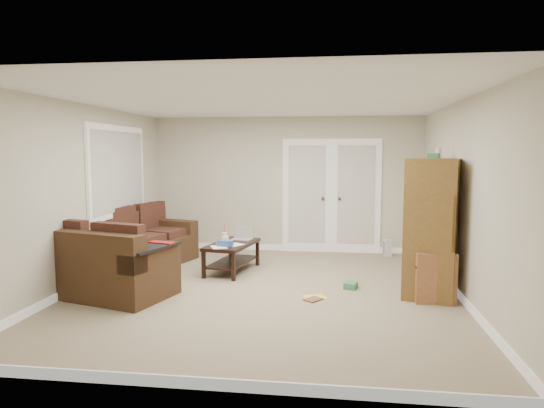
# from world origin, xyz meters

# --- Properties ---
(floor) EXTENTS (5.50, 5.50, 0.00)m
(floor) POSITION_xyz_m (0.00, 0.00, 0.00)
(floor) COLOR gray
(floor) RESTS_ON ground
(ceiling) EXTENTS (5.00, 5.50, 0.02)m
(ceiling) POSITION_xyz_m (0.00, 0.00, 2.50)
(ceiling) COLOR white
(ceiling) RESTS_ON wall_back
(wall_left) EXTENTS (0.02, 5.50, 2.50)m
(wall_left) POSITION_xyz_m (-2.50, 0.00, 1.25)
(wall_left) COLOR beige
(wall_left) RESTS_ON floor
(wall_right) EXTENTS (0.02, 5.50, 2.50)m
(wall_right) POSITION_xyz_m (2.50, 0.00, 1.25)
(wall_right) COLOR beige
(wall_right) RESTS_ON floor
(wall_back) EXTENTS (5.00, 0.02, 2.50)m
(wall_back) POSITION_xyz_m (0.00, 2.75, 1.25)
(wall_back) COLOR beige
(wall_back) RESTS_ON floor
(wall_front) EXTENTS (5.00, 0.02, 2.50)m
(wall_front) POSITION_xyz_m (0.00, -2.75, 1.25)
(wall_front) COLOR beige
(wall_front) RESTS_ON floor
(baseboards) EXTENTS (5.00, 5.50, 0.10)m
(baseboards) POSITION_xyz_m (0.00, 0.00, 0.05)
(baseboards) COLOR white
(baseboards) RESTS_ON floor
(french_doors) EXTENTS (1.80, 0.05, 2.13)m
(french_doors) POSITION_xyz_m (0.85, 2.71, 1.04)
(french_doors) COLOR white
(french_doors) RESTS_ON floor
(window_left) EXTENTS (0.05, 1.92, 1.42)m
(window_left) POSITION_xyz_m (-2.46, 1.00, 1.55)
(window_left) COLOR white
(window_left) RESTS_ON wall_left
(sectional_sofa) EXTENTS (2.07, 3.25, 0.88)m
(sectional_sofa) POSITION_xyz_m (-2.17, 0.31, 0.34)
(sectional_sofa) COLOR #422B19
(sectional_sofa) RESTS_ON floor
(coffee_table) EXTENTS (0.75, 1.19, 0.75)m
(coffee_table) POSITION_xyz_m (-0.64, 1.01, 0.25)
(coffee_table) COLOR black
(coffee_table) RESTS_ON floor
(tv_armoire) EXTENTS (0.90, 1.23, 1.90)m
(tv_armoire) POSITION_xyz_m (2.20, 0.24, 0.89)
(tv_armoire) COLOR brown
(tv_armoire) RESTS_ON floor
(side_cabinet) EXTENTS (0.51, 0.51, 1.02)m
(side_cabinet) POSITION_xyz_m (2.14, -0.09, 0.37)
(side_cabinet) COLOR #9E633A
(side_cabinet) RESTS_ON floor
(space_heater) EXTENTS (0.15, 0.13, 0.31)m
(space_heater) POSITION_xyz_m (1.86, 2.45, 0.15)
(space_heater) COLOR silver
(space_heater) RESTS_ON floor
(floor_magazine) EXTENTS (0.34, 0.31, 0.01)m
(floor_magazine) POSITION_xyz_m (0.68, -0.20, 0.00)
(floor_magazine) COLOR yellow
(floor_magazine) RESTS_ON floor
(floor_greenbox) EXTENTS (0.21, 0.25, 0.08)m
(floor_greenbox) POSITION_xyz_m (1.15, 0.29, 0.04)
(floor_greenbox) COLOR #3B834E
(floor_greenbox) RESTS_ON floor
(floor_book) EXTENTS (0.26, 0.27, 0.02)m
(floor_book) POSITION_xyz_m (0.60, -0.27, 0.01)
(floor_book) COLOR brown
(floor_book) RESTS_ON floor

